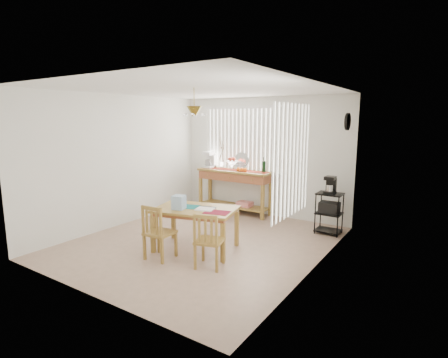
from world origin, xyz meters
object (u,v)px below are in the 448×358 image
Objects in this scene: sideboard at (235,181)px; dining_table at (196,213)px; wire_cart at (329,209)px; cart_items at (331,185)px; chair_right at (209,241)px; chair_left at (158,233)px.

dining_table is (0.66, -2.30, -0.12)m from sideboard.
cart_items reaches higher than wire_cart.
chair_right is (1.27, -2.78, -0.34)m from sideboard.
cart_items reaches higher than dining_table.
chair_left is (-1.81, -2.66, -0.50)m from cart_items.
chair_left is (0.44, -2.94, -0.32)m from sideboard.
chair_left is at bearing -168.73° from chair_right.
sideboard is 2.04× the size of chair_left.
cart_items is 2.73m from chair_right.
wire_cart is 0.53× the size of dining_table.
cart_items reaches higher than chair_right.
sideboard is 2.13× the size of chair_right.
sideboard is at bearing 114.53° from chair_right.
dining_table is 1.71× the size of chair_left.
cart_items is at bearing 68.53° from chair_right.
cart_items is 0.22× the size of dining_table.
sideboard is at bearing 172.77° from cart_items.
chair_right is at bearing -38.41° from dining_table.
chair_right is at bearing -111.54° from wire_cart.
cart_items reaches higher than chair_left.
cart_items is at bearing 51.79° from dining_table.
chair_left is at bearing -109.02° from dining_table.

